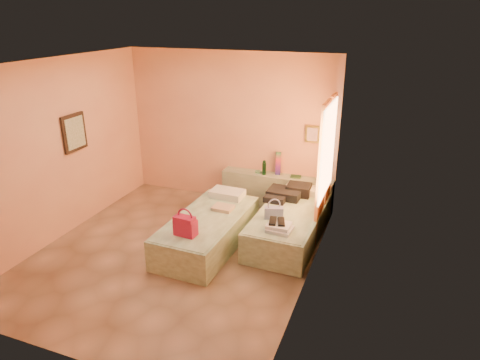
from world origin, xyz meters
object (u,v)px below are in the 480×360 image
object	(u,v)px
magenta_handbag	(185,226)
towel_stack	(280,228)
blue_handbag	(274,213)
headboard_ledge	(277,192)
bed_right	(290,225)
green_book	(296,177)
water_bottle	(264,168)
flower_vase	(323,175)
bed_left	(208,231)

from	to	relation	value
magenta_handbag	towel_stack	bearing A→B (deg)	30.27
blue_handbag	towel_stack	distance (m)	0.41
headboard_ledge	magenta_handbag	xyz separation A→B (m)	(-0.65, -2.32, 0.32)
blue_handbag	towel_stack	world-z (taller)	blue_handbag
headboard_ledge	bed_right	world-z (taller)	headboard_ledge
headboard_ledge	green_book	xyz separation A→B (m)	(0.34, 0.02, 0.34)
water_bottle	towel_stack	xyz separation A→B (m)	(0.78, -1.71, -0.23)
bed_right	flower_vase	world-z (taller)	flower_vase
bed_right	water_bottle	xyz separation A→B (m)	(-0.76, 1.01, 0.53)
headboard_ledge	bed_right	bearing A→B (deg)	-63.43
flower_vase	magenta_handbag	size ratio (longest dim) A/B	0.85
water_bottle	flower_vase	distance (m)	1.06
bed_right	bed_left	bearing A→B (deg)	-148.59
water_bottle	magenta_handbag	size ratio (longest dim) A/B	0.83
blue_handbag	bed_left	bearing A→B (deg)	179.84
water_bottle	bed_left	bearing A→B (deg)	-102.66
headboard_ledge	blue_handbag	bearing A→B (deg)	-75.80
bed_left	blue_handbag	xyz separation A→B (m)	(0.96, 0.31, 0.34)
headboard_ledge	blue_handbag	xyz separation A→B (m)	(0.35, -1.39, 0.27)
magenta_handbag	towel_stack	world-z (taller)	magenta_handbag
magenta_handbag	towel_stack	xyz separation A→B (m)	(1.20, 0.58, -0.10)
flower_vase	green_book	bearing A→B (deg)	176.38
blue_handbag	magenta_handbag	bearing A→B (deg)	-155.16
water_bottle	headboard_ledge	bearing A→B (deg)	9.63
water_bottle	towel_stack	bearing A→B (deg)	-65.30
magenta_handbag	bed_left	bearing A→B (deg)	90.52
bed_left	flower_vase	world-z (taller)	flower_vase
bed_right	green_book	size ratio (longest dim) A/B	10.83
bed_left	green_book	distance (m)	2.01
magenta_handbag	water_bottle	bearing A→B (deg)	84.20
magenta_handbag	flower_vase	bearing A→B (deg)	61.91
headboard_ledge	bed_left	xyz separation A→B (m)	(-0.61, -1.70, -0.08)
bed_right	water_bottle	size ratio (longest dim) A/B	7.81
magenta_handbag	towel_stack	distance (m)	1.34
water_bottle	green_book	xyz separation A→B (m)	(0.58, 0.06, -0.11)
headboard_ledge	green_book	size ratio (longest dim) A/B	11.10
bed_left	magenta_handbag	bearing A→B (deg)	-92.39
bed_right	green_book	distance (m)	1.16
towel_stack	flower_vase	bearing A→B (deg)	80.86
green_book	towel_stack	world-z (taller)	green_book
headboard_ledge	towel_stack	size ratio (longest dim) A/B	5.86
green_book	flower_vase	world-z (taller)	flower_vase
green_book	bed_right	bearing A→B (deg)	-88.18
bed_right	flower_vase	bearing A→B (deg)	75.45
green_book	magenta_handbag	size ratio (longest dim) A/B	0.60
flower_vase	blue_handbag	xyz separation A→B (m)	(-0.47, -1.37, -0.19)
water_bottle	blue_handbag	world-z (taller)	water_bottle
headboard_ledge	bed_right	xyz separation A→B (m)	(0.52, -1.05, -0.08)
bed_left	bed_right	xyz separation A→B (m)	(1.14, 0.65, 0.00)
flower_vase	magenta_handbag	world-z (taller)	flower_vase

